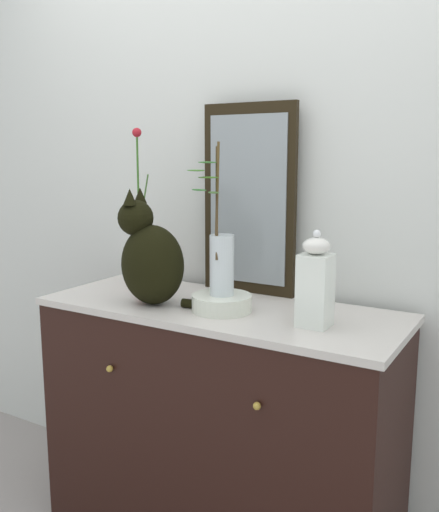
% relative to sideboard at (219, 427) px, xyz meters
% --- Properties ---
extents(wall_back, '(4.40, 0.08, 2.60)m').
position_rel_sideboard_xyz_m(wall_back, '(0.00, 0.33, 0.84)').
color(wall_back, silver).
rests_on(wall_back, ground_plane).
extents(sideboard, '(1.30, 0.53, 0.93)m').
position_rel_sideboard_xyz_m(sideboard, '(0.00, 0.00, 0.00)').
color(sideboard, black).
rests_on(sideboard, ground_plane).
extents(mirror_leaning, '(0.38, 0.03, 0.72)m').
position_rel_sideboard_xyz_m(mirror_leaning, '(-0.01, 0.24, 0.82)').
color(mirror_leaning, black).
rests_on(mirror_leaning, sideboard).
extents(cat_sitting, '(0.42, 0.21, 0.41)m').
position_rel_sideboard_xyz_m(cat_sitting, '(-0.23, -0.10, 0.63)').
color(cat_sitting, black).
rests_on(cat_sitting, sideboard).
extents(vase_slim_green, '(0.08, 0.05, 0.63)m').
position_rel_sideboard_xyz_m(vase_slim_green, '(-0.42, 0.08, 0.62)').
color(vase_slim_green, '#913839').
rests_on(vase_slim_green, sideboard).
extents(bowl_porcelain, '(0.21, 0.21, 0.06)m').
position_rel_sideboard_xyz_m(bowl_porcelain, '(0.04, -0.05, 0.49)').
color(bowl_porcelain, silver).
rests_on(bowl_porcelain, sideboard).
extents(vase_glass_clear, '(0.15, 0.12, 0.51)m').
position_rel_sideboard_xyz_m(vase_glass_clear, '(0.04, -0.05, 0.65)').
color(vase_glass_clear, silver).
rests_on(vase_glass_clear, bowl_porcelain).
extents(jar_lidded_porcelain, '(0.10, 0.10, 0.30)m').
position_rel_sideboard_xyz_m(jar_lidded_porcelain, '(0.38, -0.05, 0.60)').
color(jar_lidded_porcelain, white).
rests_on(jar_lidded_porcelain, sideboard).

